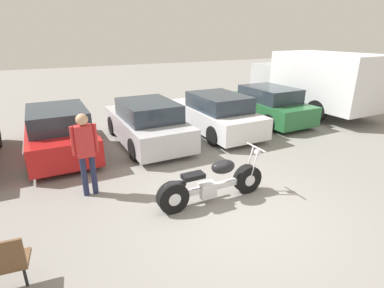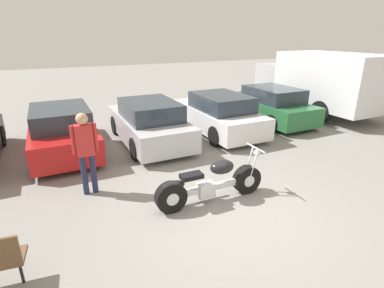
{
  "view_description": "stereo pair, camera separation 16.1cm",
  "coord_description": "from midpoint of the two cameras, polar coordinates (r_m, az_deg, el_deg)",
  "views": [
    {
      "loc": [
        -3.04,
        -4.16,
        3.25
      ],
      "look_at": [
        -0.06,
        1.66,
        0.85
      ],
      "focal_mm": 28.0,
      "sensor_mm": 36.0,
      "label": 1
    },
    {
      "loc": [
        -2.89,
        -4.23,
        3.25
      ],
      "look_at": [
        -0.06,
        1.66,
        0.85
      ],
      "focal_mm": 28.0,
      "sensor_mm": 36.0,
      "label": 2
    }
  ],
  "objects": [
    {
      "name": "ground_plane",
      "position": [
        6.08,
        7.04,
        -12.32
      ],
      "size": [
        60.0,
        60.0,
        0.0
      ],
      "primitive_type": "plane",
      "color": "gray"
    },
    {
      "name": "parked_car_green",
      "position": [
        12.23,
        13.46,
        7.29
      ],
      "size": [
        1.78,
        4.06,
        1.35
      ],
      "color": "#286B38",
      "rests_on": "ground_plane"
    },
    {
      "name": "parked_car_silver",
      "position": [
        9.51,
        -9.08,
        3.96
      ],
      "size": [
        1.78,
        4.06,
        1.35
      ],
      "color": "#BCBCC1",
      "rests_on": "ground_plane"
    },
    {
      "name": "motorcycle",
      "position": [
        6.13,
        2.93,
        -7.52
      ],
      "size": [
        2.37,
        0.62,
        1.02
      ],
      "color": "black",
      "rests_on": "ground_plane"
    },
    {
      "name": "person_standing",
      "position": [
        6.52,
        -20.3,
        -0.67
      ],
      "size": [
        0.52,
        0.24,
        1.79
      ],
      "color": "#232847",
      "rests_on": "ground_plane"
    },
    {
      "name": "delivery_truck",
      "position": [
        14.06,
        22.13,
        11.23
      ],
      "size": [
        2.4,
        5.69,
        2.55
      ],
      "color": "silver",
      "rests_on": "ground_plane"
    },
    {
      "name": "parked_car_red",
      "position": [
        9.42,
        -24.39,
        2.21
      ],
      "size": [
        1.78,
        4.06,
        1.35
      ],
      "color": "red",
      "rests_on": "ground_plane"
    },
    {
      "name": "parked_car_white",
      "position": [
        10.52,
        4.07,
        5.73
      ],
      "size": [
        1.78,
        4.06,
        1.35
      ],
      "color": "white",
      "rests_on": "ground_plane"
    }
  ]
}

